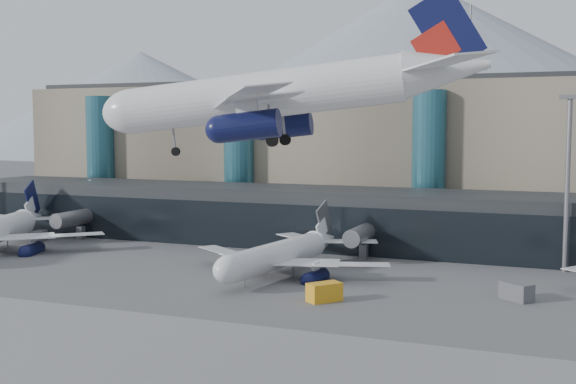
% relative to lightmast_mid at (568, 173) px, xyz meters
% --- Properties ---
extents(ground, '(900.00, 900.00, 0.00)m').
position_rel_lightmast_mid_xyz_m(ground, '(-30.00, -48.00, -14.42)').
color(ground, '#515154').
rests_on(ground, ground).
extents(concourse, '(170.00, 27.00, 10.00)m').
position_rel_lightmast_mid_xyz_m(concourse, '(-30.02, 9.73, -9.45)').
color(concourse, black).
rests_on(concourse, ground).
extents(terminal_main, '(130.00, 30.00, 31.00)m').
position_rel_lightmast_mid_xyz_m(terminal_main, '(-55.00, 42.00, 1.03)').
color(terminal_main, gray).
rests_on(terminal_main, ground).
extents(teal_towers, '(116.40, 19.40, 46.00)m').
position_rel_lightmast_mid_xyz_m(teal_towers, '(-44.99, 26.01, -0.41)').
color(teal_towers, '#275E6F').
rests_on(teal_towers, ground).
extents(mountain_ridge, '(910.00, 400.00, 110.00)m').
position_rel_lightmast_mid_xyz_m(mountain_ridge, '(-14.03, 332.00, 31.33)').
color(mountain_ridge, gray).
rests_on(mountain_ridge, ground).
extents(lightmast_mid, '(3.00, 1.20, 25.60)m').
position_rel_lightmast_mid_xyz_m(lightmast_mid, '(0.00, 0.00, 0.00)').
color(lightmast_mid, slate).
rests_on(lightmast_mid, ground).
extents(hero_jet, '(31.73, 31.48, 10.27)m').
position_rel_lightmast_mid_xyz_m(hero_jet, '(-18.57, -59.22, 10.18)').
color(hero_jet, silver).
rests_on(hero_jet, ground).
extents(jet_parked_left, '(36.80, 38.73, 12.43)m').
position_rel_lightmast_mid_xyz_m(jet_parked_left, '(-90.65, -15.51, -9.72)').
color(jet_parked_left, silver).
rests_on(jet_parked_left, ground).
extents(jet_parked_mid, '(32.94, 33.04, 10.71)m').
position_rel_lightmast_mid_xyz_m(jet_parked_mid, '(-37.17, -15.66, -10.37)').
color(jet_parked_mid, silver).
rests_on(jet_parked_mid, ground).
extents(veh_b, '(1.97, 2.90, 1.58)m').
position_rel_lightmast_mid_xyz_m(veh_b, '(-43.67, -9.16, -13.63)').
color(veh_b, orange).
rests_on(veh_b, ground).
extents(veh_c, '(4.36, 4.01, 2.17)m').
position_rel_lightmast_mid_xyz_m(veh_c, '(-5.11, -20.87, -13.33)').
color(veh_c, '#515157').
rests_on(veh_c, ground).
extents(veh_f, '(2.74, 3.95, 2.00)m').
position_rel_lightmast_mid_xyz_m(veh_f, '(-90.41, -6.24, -13.42)').
color(veh_f, '#515157').
rests_on(veh_f, ground).
extents(veh_h, '(4.22, 4.52, 2.25)m').
position_rel_lightmast_mid_xyz_m(veh_h, '(-26.65, -30.00, -13.29)').
color(veh_h, orange).
rests_on(veh_h, ground).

